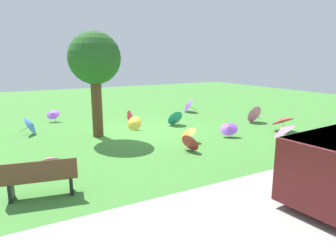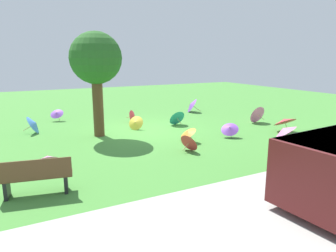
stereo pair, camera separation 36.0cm
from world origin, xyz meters
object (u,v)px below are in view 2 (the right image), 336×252
Objects in this scene: parasol_teal_0 at (176,117)px; parasol_pink_1 at (256,114)px; parasol_pink_0 at (48,158)px; parasol_yellow_2 at (136,123)px; parasol_purple_0 at (230,128)px; parasol_blue_0 at (34,124)px; parasol_pink_2 at (284,130)px; parasol_purple_1 at (191,105)px; shade_tree at (96,60)px; parasol_purple_3 at (57,113)px; parasol_red_0 at (133,116)px; parasol_red_1 at (285,121)px; parasol_red_2 at (190,142)px; parasol_orange_0 at (188,132)px; park_bench at (36,177)px.

parasol_teal_0 is 3.95m from parasol_pink_1.
parasol_pink_0 is 5.28m from parasol_yellow_2.
parasol_blue_0 reaches higher than parasol_purple_0.
parasol_blue_0 is (7.98, -6.05, -0.12)m from parasol_pink_2.
parasol_yellow_2 is at bearing -13.29° from parasol_pink_1.
parasol_purple_1 is (1.22, -4.04, -0.01)m from parasol_pink_1.
shade_tree is 7.59m from parasol_pink_2.
parasol_pink_0 is at bearing 79.64° from parasol_purple_3.
parasol_pink_1 is at bearing 106.83° from parasol_purple_1.
parasol_red_1 is (-5.04, 4.72, 0.17)m from parasol_red_0.
parasol_purple_0 is at bearing 132.51° from parasol_yellow_2.
parasol_pink_1 is at bearing 153.04° from parasol_red_0.
parasol_purple_1 reaches higher than parasol_blue_0.
parasol_pink_2 is (-6.77, 8.23, 0.10)m from parasol_purple_3.
parasol_blue_0 is (8.55, 1.32, -0.02)m from parasol_purple_1.
parasol_blue_0 is at bearing -36.79° from shade_tree.
parasol_yellow_2 is (0.43, -3.86, -0.01)m from parasol_red_2.
parasol_red_2 is 6.85m from parasol_blue_0.
parasol_red_1 is 4.53m from parasol_orange_0.
parasol_purple_3 is (8.56, -4.90, -0.02)m from parasol_pink_1.
shade_tree is 4.38× the size of parasol_purple_0.
parasol_purple_0 is at bearing -163.67° from park_bench.
parasol_orange_0 is at bearing -31.51° from parasol_pink_2.
parasol_pink_1 is at bearing -154.93° from parasol_red_2.
parasol_pink_2 is (-8.49, -0.49, 0.05)m from park_bench.
shade_tree reaches higher than parasol_teal_0.
park_bench is at bearing 75.78° from parasol_pink_0.
parasol_red_1 is at bearing 153.48° from parasol_blue_0.
parasol_red_1 is 5.06m from parasol_red_2.
parasol_purple_3 reaches higher than parasol_yellow_2.
parasol_purple_3 is at bearing -29.75° from parasol_pink_1.
parasol_purple_0 is 5.98m from parasol_purple_1.
parasol_purple_0 is (-0.74, 3.03, 0.00)m from parasol_teal_0.
parasol_purple_1 is 1.16× the size of parasol_blue_0.
shade_tree is at bearing -37.36° from parasol_pink_2.
parasol_red_2 is (2.36, 0.82, -0.06)m from parasol_purple_0.
park_bench is 6.56m from parasol_blue_0.
parasol_pink_1 is 1.04× the size of parasol_purple_3.
parasol_pink_1 is at bearing -98.59° from parasol_red_1.
parasol_purple_1 is at bearing -149.44° from parasol_yellow_2.
parasol_blue_0 is at bearing 8.80° from parasol_purple_1.
parasol_pink_2 is at bearing 41.69° from parasol_red_1.
parasol_pink_1 is 1.26× the size of parasol_orange_0.
parasol_red_0 is 0.69× the size of parasol_purple_0.
parasol_red_0 reaches higher than parasol_purple_0.
parasol_pink_2 is at bearing 129.44° from parasol_purple_3.
parasol_purple_0 is (-7.31, -2.14, -0.09)m from park_bench.
parasol_teal_0 is at bearing -19.99° from parasol_pink_1.
parasol_blue_0 is (4.01, -1.36, 0.09)m from parasol_yellow_2.
shade_tree is 8.19m from parasol_red_1.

